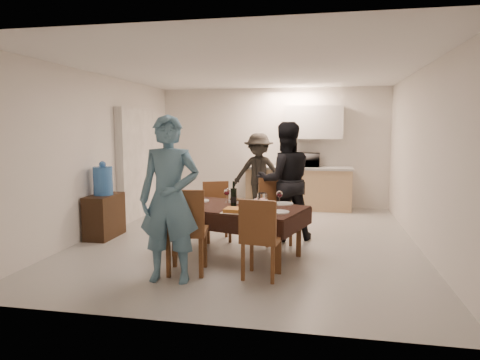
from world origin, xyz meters
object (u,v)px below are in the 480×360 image
(water_pitcher, at_px, (262,201))
(person_far, at_px, (285,181))
(savoury_tart, at_px, (238,210))
(dining_table, at_px, (237,209))
(console, at_px, (104,216))
(microwave, at_px, (307,160))
(person_kitchen, at_px, (258,173))
(person_near, at_px, (169,199))
(wine_bottle, at_px, (234,193))
(water_jug, at_px, (103,181))

(water_pitcher, distance_m, person_far, 1.13)
(savoury_tart, bearing_deg, person_far, 72.53)
(dining_table, relative_size, console, 2.68)
(water_pitcher, distance_m, microwave, 3.71)
(water_pitcher, relative_size, person_far, 0.11)
(savoury_tart, height_order, person_kitchen, person_kitchen)
(microwave, distance_m, person_near, 4.87)
(savoury_tart, relative_size, person_far, 0.22)
(savoury_tart, relative_size, microwave, 0.75)
(wine_bottle, relative_size, person_far, 0.18)
(savoury_tart, distance_m, person_near, 0.96)
(water_jug, height_order, person_near, person_near)
(person_kitchen, bearing_deg, water_pitcher, -80.65)
(person_far, bearing_deg, wine_bottle, 39.62)
(dining_table, relative_size, person_near, 1.05)
(savoury_tart, xyz_separation_m, person_near, (-0.65, -0.67, 0.23))
(dining_table, xyz_separation_m, water_jug, (-2.26, 0.60, 0.25))
(console, bearing_deg, person_far, 9.04)
(dining_table, height_order, water_pitcher, water_pitcher)
(microwave, bearing_deg, water_jug, 44.76)
(water_jug, bearing_deg, person_near, -44.00)
(dining_table, height_order, wine_bottle, wine_bottle)
(water_pitcher, xyz_separation_m, person_kitchen, (-0.53, 3.23, 0.03))
(person_kitchen, bearing_deg, dining_table, -86.73)
(dining_table, bearing_deg, console, -178.26)
(water_jug, relative_size, water_pitcher, 2.25)
(savoury_tart, height_order, person_near, person_near)
(wine_bottle, height_order, person_kitchen, person_kitchen)
(console, relative_size, person_near, 0.39)
(person_far, bearing_deg, savoury_tart, 53.11)
(water_jug, bearing_deg, microwave, 44.76)
(person_far, height_order, person_kitchen, person_far)
(person_near, bearing_deg, console, 131.39)
(water_pitcher, bearing_deg, console, 165.97)
(dining_table, height_order, person_far, person_far)
(savoury_tart, height_order, person_far, person_far)
(microwave, bearing_deg, dining_table, 77.72)
(dining_table, relative_size, water_jug, 4.39)
(water_jug, relative_size, microwave, 0.85)
(water_pitcher, relative_size, savoury_tart, 0.50)
(savoury_tart, distance_m, person_far, 1.51)
(water_jug, bearing_deg, person_kitchen, 51.07)
(water_pitcher, height_order, person_kitchen, person_kitchen)
(savoury_tart, bearing_deg, person_kitchen, 94.52)
(console, bearing_deg, savoury_tart, -22.59)
(dining_table, relative_size, microwave, 3.73)
(savoury_tart, height_order, microwave, microwave)
(water_jug, bearing_deg, savoury_tart, -22.59)
(dining_table, distance_m, wine_bottle, 0.21)
(dining_table, relative_size, savoury_tart, 4.98)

